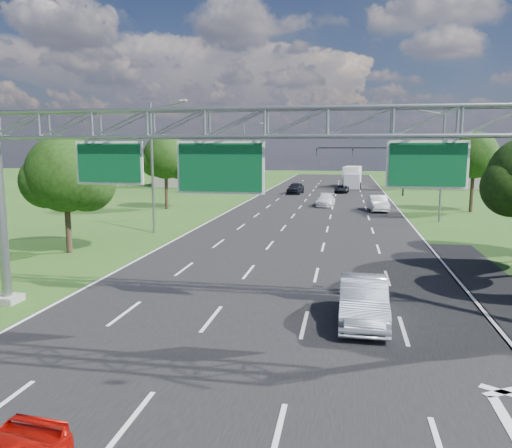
% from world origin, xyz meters
% --- Properties ---
extents(ground, '(220.00, 220.00, 0.00)m').
position_xyz_m(ground, '(0.00, 30.00, 0.00)').
color(ground, '#264F17').
rests_on(ground, ground).
extents(road, '(18.00, 180.00, 0.02)m').
position_xyz_m(road, '(0.00, 30.00, 0.00)').
color(road, black).
rests_on(road, ground).
extents(sign_gantry, '(23.50, 1.00, 9.56)m').
position_xyz_m(sign_gantry, '(0.33, 12.00, 6.89)').
color(sign_gantry, gray).
rests_on(sign_gantry, ground).
extents(traffic_signal, '(12.21, 0.24, 7.00)m').
position_xyz_m(traffic_signal, '(7.48, 65.00, 5.17)').
color(traffic_signal, black).
rests_on(traffic_signal, ground).
extents(streetlight_l_near, '(2.97, 0.22, 10.16)m').
position_xyz_m(streetlight_l_near, '(-11.30, 30.00, 5.58)').
color(streetlight_l_near, gray).
rests_on(streetlight_l_near, ground).
extents(streetlight_l_far, '(2.97, 0.22, 10.16)m').
position_xyz_m(streetlight_l_far, '(-11.30, 65.00, 5.58)').
color(streetlight_l_far, gray).
rests_on(streetlight_l_far, ground).
extents(streetlight_r_mid, '(2.97, 0.22, 10.16)m').
position_xyz_m(streetlight_r_mid, '(11.30, 40.00, 5.58)').
color(streetlight_r_mid, gray).
rests_on(streetlight_r_mid, ground).
extents(tree_verge_la, '(5.76, 4.80, 7.40)m').
position_xyz_m(tree_verge_la, '(-13.92, 22.04, 4.76)').
color(tree_verge_la, '#2D2116').
rests_on(tree_verge_la, ground).
extents(tree_verge_lb, '(5.76, 4.80, 8.06)m').
position_xyz_m(tree_verge_lb, '(-15.92, 45.04, 5.41)').
color(tree_verge_lb, '#2D2116').
rests_on(tree_verge_lb, ground).
extents(tree_verge_lc, '(5.76, 4.80, 7.62)m').
position_xyz_m(tree_verge_lc, '(-12.92, 70.04, 4.98)').
color(tree_verge_lc, '#2D2116').
rests_on(tree_verge_lc, ground).
extents(tree_verge_rd, '(5.76, 4.80, 8.28)m').
position_xyz_m(tree_verge_rd, '(16.08, 48.04, 5.63)').
color(tree_verge_rd, '#2D2116').
rests_on(tree_verge_rd, ground).
extents(tree_verge_re, '(5.76, 4.80, 7.84)m').
position_xyz_m(tree_verge_re, '(14.08, 78.04, 5.20)').
color(tree_verge_re, '#2D2116').
rests_on(tree_verge_re, ground).
extents(building_left, '(14.00, 10.00, 5.00)m').
position_xyz_m(building_left, '(-22.00, 78.00, 2.50)').
color(building_left, gray).
rests_on(building_left, ground).
extents(building_right, '(12.00, 9.00, 4.00)m').
position_xyz_m(building_right, '(24.00, 82.00, 2.00)').
color(building_right, gray).
rests_on(building_right, ground).
extents(silver_sedan, '(1.79, 5.06, 1.67)m').
position_xyz_m(silver_sedan, '(3.97, 12.30, 0.83)').
color(silver_sedan, silver).
rests_on(silver_sedan, ground).
extents(car_queue_a, '(2.15, 4.83, 1.38)m').
position_xyz_m(car_queue_a, '(0.97, 50.63, 0.69)').
color(car_queue_a, white).
rests_on(car_queue_a, ground).
extents(car_queue_b, '(2.21, 4.24, 1.14)m').
position_xyz_m(car_queue_b, '(2.60, 68.12, 0.57)').
color(car_queue_b, black).
rests_on(car_queue_b, ground).
extents(car_queue_c, '(2.42, 4.99, 1.64)m').
position_xyz_m(car_queue_c, '(-3.98, 65.54, 0.82)').
color(car_queue_c, black).
rests_on(car_queue_c, ground).
extents(car_queue_d, '(2.18, 5.12, 1.64)m').
position_xyz_m(car_queue_d, '(6.56, 47.13, 0.82)').
color(car_queue_d, silver).
rests_on(car_queue_d, ground).
extents(box_truck, '(3.29, 9.33, 3.45)m').
position_xyz_m(box_truck, '(4.19, 79.79, 1.65)').
color(box_truck, silver).
rests_on(box_truck, ground).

